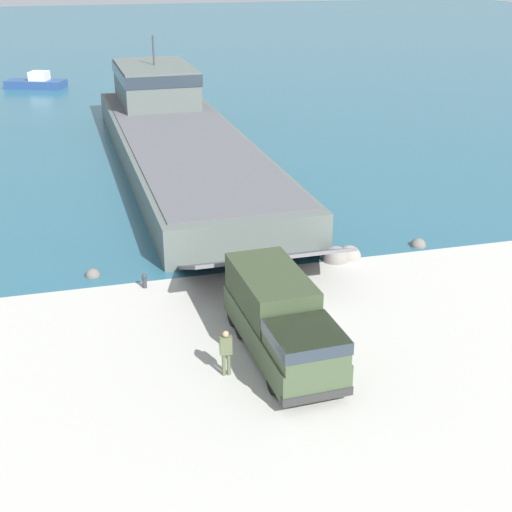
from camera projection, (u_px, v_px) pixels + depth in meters
The scene contains 12 objects.
ground_plane at pixel (283, 328), 29.13m from camera, with size 240.00×240.00×0.00m, color #B7B5AD.
water_surface at pixel (108, 45), 114.12m from camera, with size 240.00×180.00×0.01m, color #285B70.
landing_craft at pixel (175, 130), 53.04m from camera, with size 9.10×40.36×7.67m.
military_truck at pixel (281, 320), 26.65m from camera, with size 2.85×7.54×2.93m.
soldier_on_ramp at pixel (226, 350), 25.53m from camera, with size 0.46×0.28×1.82m.
moored_boat_a at pixel (36, 83), 78.81m from camera, with size 6.87×4.68×1.83m.
moored_boat_b at pixel (155, 73), 84.44m from camera, with size 5.09×5.79×2.02m.
mooring_bollard at pixel (144, 280), 32.47m from camera, with size 0.24×0.24×0.68m.
shoreline_rock_a at pixel (335, 260), 35.53m from camera, with size 1.39×1.39×1.39m, color gray.
shoreline_rock_b at pixel (93, 276), 33.78m from camera, with size 0.73×0.73×0.73m, color #66605B.
shoreline_rock_c at pixel (418, 246), 37.17m from camera, with size 0.82×0.82×0.82m, color #66605B.
shoreline_rock_d at pixel (349, 257), 35.81m from camera, with size 1.21×1.21×1.21m, color gray.
Camera 1 is at (-7.68, -24.40, 14.29)m, focal length 50.00 mm.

